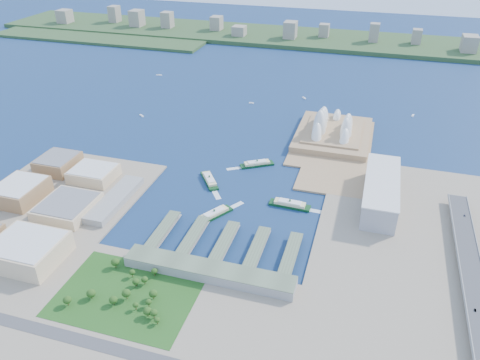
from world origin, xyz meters
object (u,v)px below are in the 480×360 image
(ferry_a, at_px, (209,179))
(car_b, at_px, (475,310))
(opera_house, at_px, (334,122))
(car_c, at_px, (465,215))
(ferry_b, at_px, (257,163))
(toaster_building, at_px, (381,191))
(ferry_d, at_px, (290,203))
(ferry_c, at_px, (214,213))

(ferry_a, relative_size, car_b, 14.23)
(opera_house, xyz_separation_m, car_c, (199.00, -221.88, -16.48))
(ferry_b, bearing_deg, opera_house, 111.37)
(ferry_a, distance_m, car_c, 362.35)
(opera_house, relative_size, car_c, 38.73)
(toaster_building, relative_size, ferry_d, 2.64)
(opera_house, height_order, ferry_c, opera_house)
(ferry_b, distance_m, ferry_c, 157.89)
(ferry_c, xyz_separation_m, car_b, (315.99, -101.12, 10.16))
(ferry_b, distance_m, car_b, 393.55)
(ferry_b, xyz_separation_m, ferry_d, (75.39, -102.88, 0.31))
(ferry_d, bearing_deg, ferry_b, 38.54)
(toaster_building, distance_m, car_b, 223.03)
(ferry_d, relative_size, car_b, 14.64)
(toaster_building, distance_m, ferry_a, 253.84)
(toaster_building, xyz_separation_m, ferry_a, (-253.08, -12.44, -15.11))
(ferry_d, xyz_separation_m, car_c, (229.71, 21.91, 9.98))
(opera_house, bearing_deg, ferry_c, -112.78)
(opera_house, bearing_deg, ferry_b, -126.98)
(ferry_c, height_order, car_c, car_c)
(toaster_building, height_order, car_b, toaster_building)
(ferry_c, relative_size, car_c, 12.18)
(toaster_building, distance_m, car_c, 111.29)
(toaster_building, xyz_separation_m, ferry_d, (-120.71, -43.79, -14.95))
(opera_house, height_order, ferry_d, opera_house)
(toaster_building, bearing_deg, car_b, -63.07)
(ferry_a, xyz_separation_m, ferry_c, (38.09, -85.23, -0.04))
(toaster_building, height_order, ferry_b, toaster_building)
(car_b, xyz_separation_m, car_c, (8.00, 176.91, 0.01))
(ferry_a, bearing_deg, ferry_b, 16.51)
(ferry_b, xyz_separation_m, car_c, (305.10, -80.97, 10.29))
(ferry_a, distance_m, ferry_c, 93.36)
(ferry_c, bearing_deg, car_c, -135.58)
(toaster_building, bearing_deg, ferry_b, 163.23)
(ferry_b, height_order, car_c, car_c)
(car_c, bearing_deg, ferry_b, 165.14)
(toaster_building, height_order, ferry_a, toaster_building)
(car_b, height_order, car_c, car_c)
(ferry_b, height_order, car_b, car_b)
(ferry_a, xyz_separation_m, car_b, (354.08, -186.36, 10.12))
(ferry_b, distance_m, ferry_d, 127.55)
(car_b, relative_size, car_c, 0.86)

